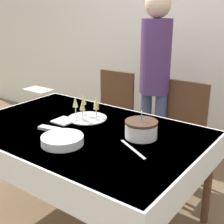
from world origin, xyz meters
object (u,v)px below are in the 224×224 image
at_px(dining_chair_far_right, 180,131).
at_px(high_chair, 45,106).
at_px(person_standing, 155,70).
at_px(dining_chair_far_left, 111,114).
at_px(champagne_tray, 87,109).
at_px(plate_stack_main, 62,140).
at_px(birthday_cake, 141,129).

bearing_deg(dining_chair_far_right, high_chair, -176.09).
height_order(dining_chair_far_right, person_standing, person_standing).
height_order(dining_chair_far_left, high_chair, dining_chair_far_left).
bearing_deg(dining_chair_far_right, champagne_tray, -125.46).
distance_m(dining_chair_far_right, plate_stack_main, 1.24).
xyz_separation_m(dining_chair_far_right, high_chair, (-1.69, -0.12, -0.06)).
distance_m(champagne_tray, plate_stack_main, 0.51).
xyz_separation_m(dining_chair_far_left, plate_stack_main, (0.47, -1.17, 0.25)).
bearing_deg(champagne_tray, birthday_cake, -7.25).
bearing_deg(person_standing, champagne_tray, -104.60).
height_order(birthday_cake, champagne_tray, birthday_cake).
distance_m(birthday_cake, high_chair, 1.89).
bearing_deg(birthday_cake, plate_stack_main, -132.14).
bearing_deg(plate_stack_main, dining_chair_far_right, 75.02).
relative_size(dining_chair_far_right, plate_stack_main, 3.50).
bearing_deg(high_chair, birthday_cake, -20.88).
relative_size(plate_stack_main, high_chair, 0.39).
bearing_deg(birthday_cake, dining_chair_far_right, 93.37).
relative_size(dining_chair_far_left, dining_chair_far_right, 1.00).
relative_size(dining_chair_far_right, person_standing, 0.56).
bearing_deg(plate_stack_main, birthday_cake, 47.86).
bearing_deg(birthday_cake, person_standing, 113.51).
bearing_deg(dining_chair_far_right, person_standing, 172.80).
distance_m(dining_chair_far_left, person_standing, 0.71).
relative_size(champagne_tray, person_standing, 0.18).
height_order(dining_chair_far_left, birthday_cake, dining_chair_far_left).
bearing_deg(dining_chair_far_left, champagne_tray, -68.35).
bearing_deg(birthday_cake, high_chair, 159.12).
xyz_separation_m(dining_chair_far_right, birthday_cake, (0.05, -0.78, 0.28)).
xyz_separation_m(dining_chair_far_left, high_chair, (-0.90, -0.12, -0.06)).
height_order(plate_stack_main, high_chair, plate_stack_main).
bearing_deg(dining_chair_far_left, plate_stack_main, -68.19).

